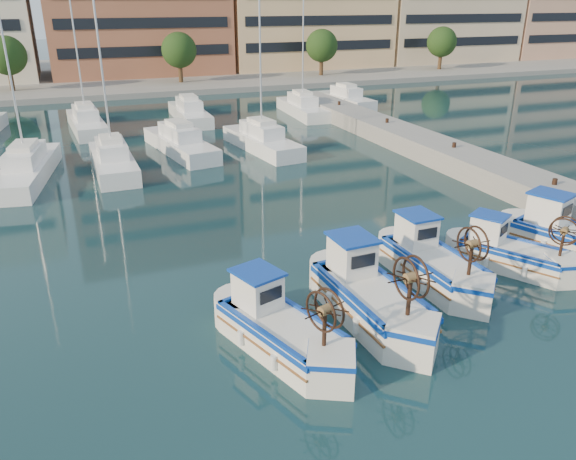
% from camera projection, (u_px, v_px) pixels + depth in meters
% --- Properties ---
extents(ground, '(300.00, 300.00, 0.00)m').
position_uv_depth(ground, '(385.00, 315.00, 18.57)').
color(ground, '#1A3F44').
rests_on(ground, ground).
extents(quay, '(3.00, 60.00, 1.20)m').
position_uv_depth(quay, '(523.00, 184.00, 29.60)').
color(quay, gray).
rests_on(quay, ground).
extents(yacht_marina, '(38.01, 23.59, 11.50)m').
position_uv_depth(yacht_marina, '(150.00, 134.00, 40.81)').
color(yacht_marina, white).
rests_on(yacht_marina, ground).
extents(fishing_boat_a, '(3.05, 4.60, 2.78)m').
position_uv_depth(fishing_boat_a, '(279.00, 327.00, 16.46)').
color(fishing_boat_a, white).
rests_on(fishing_boat_a, ground).
extents(fishing_boat_b, '(2.21, 4.99, 3.08)m').
position_uv_depth(fishing_boat_b, '(368.00, 294.00, 18.12)').
color(fishing_boat_b, white).
rests_on(fishing_boat_b, ground).
extents(fishing_boat_c, '(1.99, 4.65, 2.88)m').
position_uv_depth(fishing_boat_c, '(432.00, 261.00, 20.52)').
color(fishing_boat_c, white).
rests_on(fishing_boat_c, ground).
extents(fishing_boat_d, '(3.36, 4.17, 2.53)m').
position_uv_depth(fishing_boat_d, '(510.00, 252.00, 21.53)').
color(fishing_boat_d, white).
rests_on(fishing_boat_d, ground).
extents(fishing_boat_e, '(3.58, 5.08, 3.06)m').
position_uv_depth(fishing_boat_e, '(573.00, 237.00, 22.49)').
color(fishing_boat_e, white).
rests_on(fishing_boat_e, ground).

